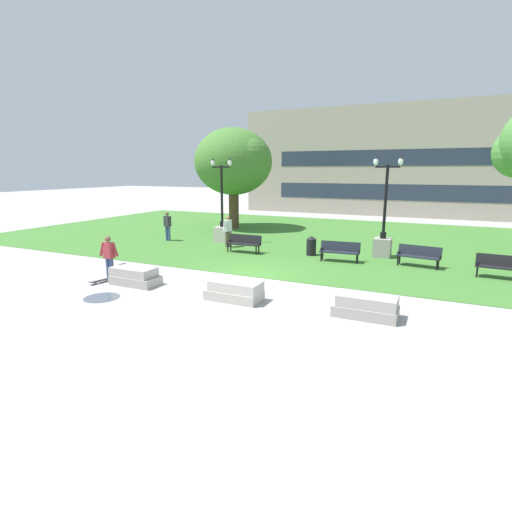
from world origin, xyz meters
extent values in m
plane|color=#A3A09B|center=(0.00, 0.00, 0.00)|extent=(140.00, 140.00, 0.00)
cube|color=#3D752D|center=(0.00, 10.00, 0.01)|extent=(40.00, 20.00, 0.02)
cube|color=#9E9991|center=(-3.26, -2.76, 0.16)|extent=(1.80, 0.90, 0.32)
cube|color=#A6A098|center=(-3.33, -2.76, 0.48)|extent=(1.66, 0.83, 0.32)
cube|color=#B2ADA3|center=(0.87, -2.80, 0.16)|extent=(1.80, 0.90, 0.32)
cube|color=#BBB6AB|center=(0.95, -2.80, 0.48)|extent=(1.66, 0.83, 0.32)
cube|color=#9E9991|center=(5.01, -2.52, 0.16)|extent=(1.80, 0.90, 0.32)
cube|color=#A6A098|center=(5.05, -2.52, 0.48)|extent=(1.66, 0.83, 0.32)
cylinder|color=#384C7A|center=(-4.46, -2.70, 0.43)|extent=(0.15, 0.15, 0.86)
cylinder|color=#384C7A|center=(-4.66, -2.68, 0.43)|extent=(0.15, 0.15, 0.86)
cube|color=maroon|center=(-4.56, -2.69, 1.16)|extent=(0.42, 0.27, 0.60)
cylinder|color=maroon|center=(-4.30, -2.61, 1.20)|extent=(0.29, 0.12, 0.55)
cylinder|color=maroon|center=(-4.82, -2.76, 1.20)|extent=(0.29, 0.12, 0.55)
sphere|color=brown|center=(-4.56, -2.69, 1.60)|extent=(0.22, 0.22, 0.22)
cube|color=black|center=(-4.59, -3.11, 0.09)|extent=(0.35, 0.82, 0.02)
cube|color=black|center=(-4.68, -3.55, 0.11)|extent=(0.22, 0.16, 0.06)
cube|color=black|center=(-4.51, -2.66, 0.11)|extent=(0.22, 0.16, 0.06)
cylinder|color=silver|center=(-4.53, -3.34, 0.03)|extent=(0.04, 0.06, 0.06)
cylinder|color=silver|center=(-4.74, -3.30, 0.03)|extent=(0.04, 0.06, 0.06)
cylinder|color=silver|center=(-4.44, -2.91, 0.03)|extent=(0.04, 0.06, 0.06)
cylinder|color=silver|center=(-4.66, -2.87, 0.03)|extent=(0.04, 0.06, 0.06)
cylinder|color=#47515B|center=(-3.19, -4.47, 0.00)|extent=(1.16, 1.16, 0.01)
cube|color=black|center=(-2.25, 3.98, 0.46)|extent=(1.80, 0.45, 0.05)
cube|color=black|center=(-2.25, 4.23, 0.69)|extent=(1.80, 0.13, 0.46)
cube|color=black|center=(-3.09, 3.98, 0.58)|extent=(0.06, 0.40, 0.04)
cube|color=black|center=(-1.41, 3.98, 0.58)|extent=(0.06, 0.40, 0.04)
cylinder|color=black|center=(-3.05, 3.82, 0.23)|extent=(0.07, 0.07, 0.41)
cylinder|color=black|center=(-1.45, 3.82, 0.23)|extent=(0.07, 0.07, 0.41)
cylinder|color=black|center=(-3.05, 4.14, 0.23)|extent=(0.07, 0.07, 0.41)
cylinder|color=black|center=(-1.45, 4.14, 0.23)|extent=(0.07, 0.07, 0.41)
cube|color=#1E232D|center=(5.97, 4.51, 0.46)|extent=(1.84, 0.70, 0.05)
cube|color=#1E232D|center=(6.00, 4.75, 0.69)|extent=(1.80, 0.38, 0.46)
cube|color=black|center=(5.14, 4.63, 0.58)|extent=(0.12, 0.40, 0.04)
cube|color=black|center=(6.80, 4.38, 0.58)|extent=(0.12, 0.40, 0.04)
cylinder|color=black|center=(5.15, 4.47, 0.23)|extent=(0.07, 0.07, 0.41)
cylinder|color=black|center=(6.74, 4.23, 0.23)|extent=(0.07, 0.07, 0.41)
cylinder|color=black|center=(5.20, 4.78, 0.23)|extent=(0.07, 0.07, 0.41)
cylinder|color=black|center=(6.78, 4.55, 0.23)|extent=(0.07, 0.07, 0.41)
cube|color=black|center=(8.99, 3.76, 0.46)|extent=(1.83, 0.59, 0.05)
cube|color=black|center=(9.02, 4.01, 0.69)|extent=(1.80, 0.27, 0.46)
cube|color=black|center=(8.16, 3.83, 0.58)|extent=(0.09, 0.40, 0.04)
cylinder|color=black|center=(8.18, 3.67, 0.23)|extent=(0.07, 0.07, 0.41)
cylinder|color=black|center=(8.21, 3.99, 0.23)|extent=(0.07, 0.07, 0.41)
cube|color=#1E232D|center=(2.65, 4.05, 0.46)|extent=(1.83, 0.59, 0.05)
cube|color=#1E232D|center=(2.63, 4.30, 0.69)|extent=(1.80, 0.28, 0.46)
cube|color=black|center=(1.82, 3.97, 0.58)|extent=(0.09, 0.40, 0.04)
cube|color=black|center=(3.49, 4.12, 0.58)|extent=(0.09, 0.40, 0.04)
cylinder|color=black|center=(1.87, 3.82, 0.23)|extent=(0.07, 0.07, 0.41)
cylinder|color=black|center=(3.46, 3.96, 0.23)|extent=(0.07, 0.07, 0.41)
cylinder|color=black|center=(1.84, 4.14, 0.23)|extent=(0.07, 0.07, 0.41)
cylinder|color=black|center=(3.44, 4.27, 0.23)|extent=(0.07, 0.07, 0.41)
cube|color=#ADA89E|center=(-4.74, 6.22, 0.47)|extent=(0.80, 0.80, 0.90)
cylinder|color=black|center=(-4.74, 6.22, 1.07)|extent=(0.28, 0.28, 0.30)
cylinder|color=black|center=(-4.74, 6.22, 2.66)|extent=(0.14, 0.14, 3.48)
cube|color=black|center=(-4.74, 6.22, 4.30)|extent=(1.10, 0.08, 0.08)
ellipsoid|color=white|center=(-5.29, 6.22, 4.54)|extent=(0.22, 0.22, 0.36)
cone|color=black|center=(-5.29, 6.22, 4.73)|extent=(0.20, 0.20, 0.13)
ellipsoid|color=white|center=(-4.19, 6.22, 4.54)|extent=(0.22, 0.22, 0.36)
cone|color=black|center=(-4.19, 6.22, 4.73)|extent=(0.20, 0.20, 0.13)
cube|color=gray|center=(4.26, 6.01, 0.47)|extent=(0.80, 0.80, 0.90)
cylinder|color=black|center=(4.26, 6.01, 1.07)|extent=(0.28, 0.28, 0.30)
cylinder|color=black|center=(4.26, 6.01, 2.65)|extent=(0.14, 0.14, 3.46)
cube|color=black|center=(4.26, 6.01, 4.28)|extent=(1.10, 0.08, 0.08)
ellipsoid|color=white|center=(3.71, 6.01, 4.52)|extent=(0.22, 0.22, 0.36)
cone|color=black|center=(3.71, 6.01, 4.71)|extent=(0.20, 0.20, 0.13)
ellipsoid|color=white|center=(4.81, 6.01, 4.52)|extent=(0.22, 0.22, 0.36)
cone|color=black|center=(4.81, 6.01, 4.71)|extent=(0.20, 0.20, 0.13)
cylinder|color=#4C3823|center=(-6.85, 11.54, 1.62)|extent=(0.71, 0.71, 3.20)
ellipsoid|color=#42752D|center=(-6.85, 11.54, 4.71)|extent=(5.42, 5.42, 4.61)
sphere|color=#42752D|center=(-8.34, 12.08, 4.17)|extent=(2.98, 2.98, 2.98)
sphere|color=#42752D|center=(-5.49, 11.00, 4.98)|extent=(2.71, 2.71, 2.71)
cylinder|color=black|center=(1.05, 4.89, 0.42)|extent=(0.48, 0.48, 0.80)
cone|color=black|center=(1.05, 4.89, 0.90)|extent=(0.49, 0.49, 0.16)
cylinder|color=#384C7A|center=(-8.00, 5.26, 0.45)|extent=(0.15, 0.15, 0.86)
cylinder|color=#384C7A|center=(-7.80, 5.23, 0.45)|extent=(0.15, 0.15, 0.86)
cube|color=#2D2D30|center=(-7.90, 5.25, 1.18)|extent=(0.43, 0.29, 0.60)
cylinder|color=#2D2D30|center=(-8.16, 5.33, 1.21)|extent=(0.20, 0.12, 0.56)
cylinder|color=#2D2D30|center=(-7.65, 5.17, 1.21)|extent=(0.20, 0.12, 0.56)
sphere|color=brown|center=(-7.90, 5.25, 1.62)|extent=(0.22, 0.22, 0.22)
cylinder|color=brown|center=(-3.71, 5.15, 0.45)|extent=(0.15, 0.15, 0.86)
cylinder|color=brown|center=(-3.75, 4.95, 0.45)|extent=(0.15, 0.15, 0.86)
cube|color=white|center=(-3.73, 5.05, 1.18)|extent=(0.31, 0.44, 0.60)
cylinder|color=white|center=(-3.68, 5.34, 1.21)|extent=(0.13, 0.17, 0.56)
cylinder|color=white|center=(-3.78, 4.77, 1.21)|extent=(0.13, 0.17, 0.56)
sphere|color=#9E7051|center=(-3.73, 5.05, 1.62)|extent=(0.22, 0.22, 0.22)
cube|color=gray|center=(2.88, 24.50, 4.91)|extent=(29.42, 1.00, 9.83)
cube|color=#232D3D|center=(2.88, 23.98, 2.20)|extent=(22.06, 0.03, 1.40)
cube|color=#232D3D|center=(2.88, 23.98, 5.20)|extent=(22.06, 0.03, 1.40)
camera|label=1|loc=(6.80, -13.69, 4.13)|focal=28.00mm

